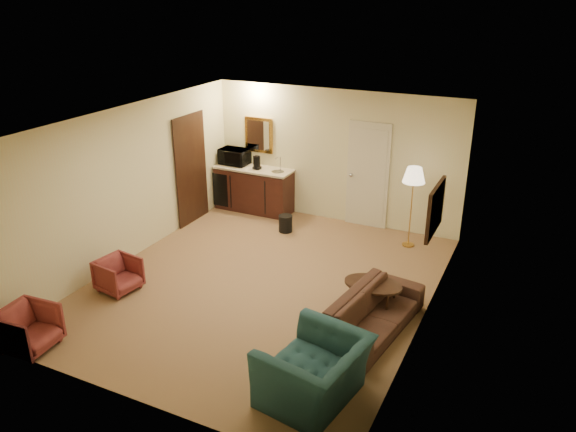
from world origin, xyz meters
name	(u,v)px	position (x,y,z in m)	size (l,w,h in m)	color
ground	(263,284)	(0.00, 0.00, 0.00)	(6.00, 6.00, 0.00)	olive
room_walls	(279,166)	(-0.10, 0.77, 1.72)	(5.02, 6.01, 2.61)	beige
wetbar_cabinet	(254,189)	(-1.65, 2.72, 0.46)	(1.64, 0.58, 0.92)	#351610
sofa	(373,307)	(1.95, -0.51, 0.37)	(1.91, 0.56, 0.75)	black
teal_armchair	(314,362)	(1.77, -2.09, 0.50)	(1.14, 0.74, 1.00)	#1E474B
rose_chair_near	(118,273)	(-1.90, -1.12, 0.29)	(0.56, 0.53, 0.58)	brown
rose_chair_far	(28,327)	(-1.90, -2.80, 0.32)	(0.63, 0.59, 0.65)	brown
coffee_table	(372,298)	(1.80, -0.06, 0.24)	(0.83, 0.56, 0.48)	black
floor_lamp	(411,207)	(1.70, 2.40, 0.74)	(0.39, 0.39, 1.48)	#BB8B3E
waste_bin	(286,223)	(-0.58, 2.00, 0.16)	(0.26, 0.26, 0.33)	black
microwave	(234,155)	(-2.13, 2.78, 1.12)	(0.59, 0.33, 0.40)	black
coffee_maker	(257,163)	(-1.55, 2.68, 1.06)	(0.14, 0.14, 0.27)	black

